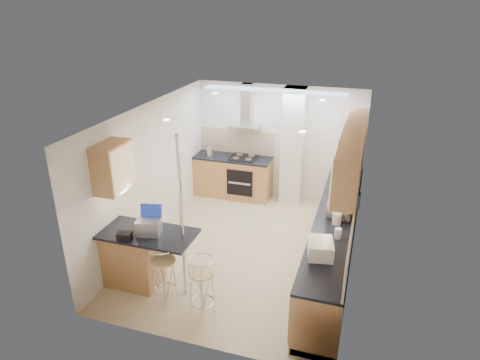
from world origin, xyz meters
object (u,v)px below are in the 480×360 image
(bar_stool_near, at_px, (164,275))
(bread_bin, at_px, (320,248))
(microwave, at_px, (344,205))
(laptop, at_px, (149,227))
(bar_stool_end, at_px, (202,287))

(bar_stool_near, height_order, bread_bin, bread_bin)
(bar_stool_near, bearing_deg, microwave, 36.19)
(laptop, bearing_deg, bar_stool_end, -32.17)
(laptop, distance_m, bar_stool_end, 1.18)
(microwave, distance_m, bread_bin, 1.34)
(laptop, bearing_deg, microwave, 17.70)
(microwave, xyz_separation_m, bread_bin, (-0.19, -1.32, -0.05))
(bar_stool_end, height_order, bread_bin, bread_bin)
(microwave, relative_size, laptop, 1.67)
(laptop, distance_m, bread_bin, 2.47)
(microwave, relative_size, bread_bin, 1.35)
(bar_stool_end, bearing_deg, bread_bin, -56.57)
(microwave, distance_m, bar_stool_near, 3.00)
(bar_stool_near, relative_size, bread_bin, 2.26)
(bar_stool_end, bearing_deg, microwave, -28.93)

